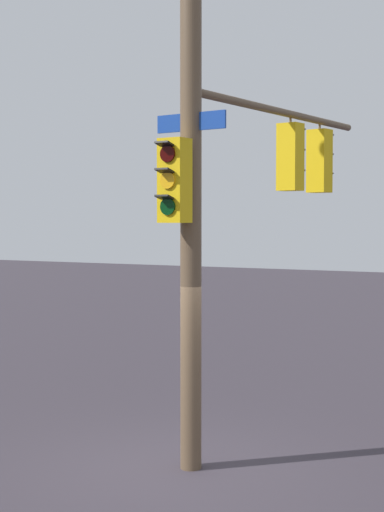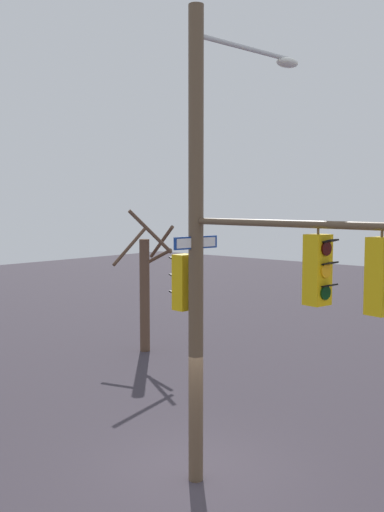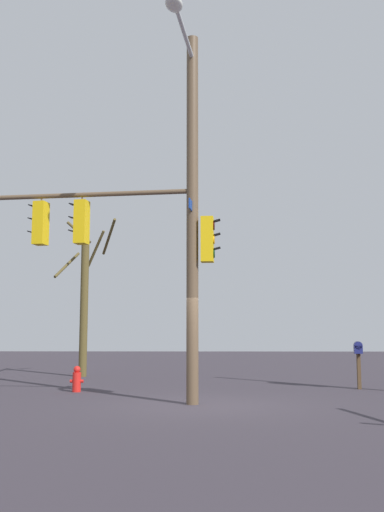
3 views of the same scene
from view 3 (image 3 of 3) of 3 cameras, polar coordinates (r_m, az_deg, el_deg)
name	(u,v)px [view 3 (image 3 of 3)]	position (r m, az deg, el deg)	size (l,w,h in m)	color
ground_plane	(201,405)	(14.11, 0.83, -14.19)	(80.00, 80.00, 0.00)	#363038
main_signal_pole_assembly	(161,207)	(14.55, -3.02, 4.70)	(5.76, 3.66, 9.11)	brown
fire_hydrant	(77,380)	(17.52, -11.03, -11.60)	(0.38, 0.24, 0.73)	red
mailbox	(358,352)	(18.67, 15.71, -8.84)	(0.31, 0.48, 1.41)	#4C3823
bare_tree_behind_pole	(85,298)	(23.47, -10.29, -3.98)	(2.39, 1.98, 6.07)	brown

